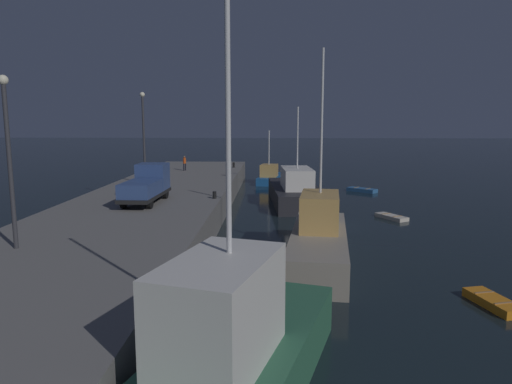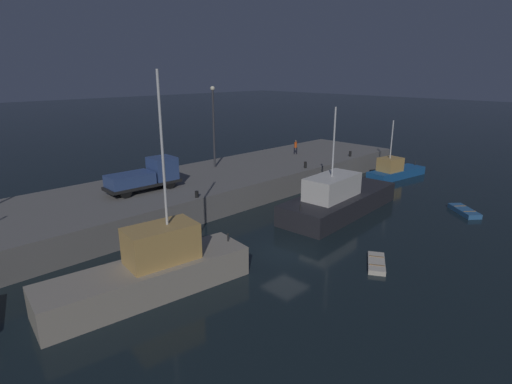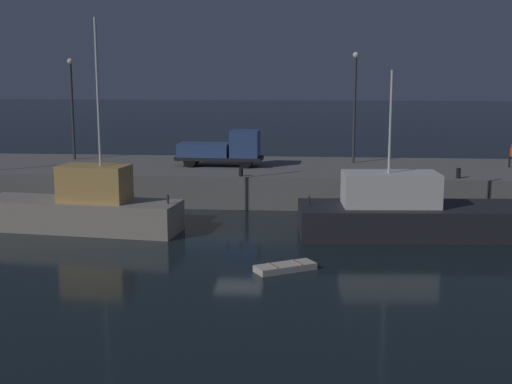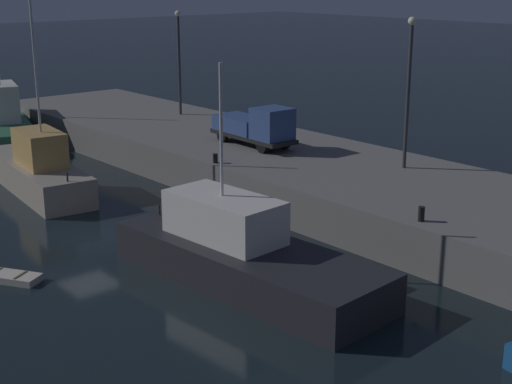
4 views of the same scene
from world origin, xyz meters
TOP-DOWN VIEW (x-y plane):
  - ground_plane at (0.00, 0.00)m, footprint 320.00×320.00m
  - pier_quay at (0.00, 13.51)m, footprint 57.68×10.70m
  - fishing_trawler_red at (-8.95, 1.78)m, footprint 11.54×4.30m
  - fishing_boat_blue at (-23.19, 5.63)m, footprint 13.21×7.07m
  - fishing_boat_orange at (9.16, 2.27)m, footprint 12.91×5.08m
  - dinghy_red_small at (2.69, -5.10)m, footprint 2.91×2.31m
  - lamp_post_west at (-14.40, 15.83)m, footprint 0.44×0.44m
  - lamp_post_east at (6.76, 15.72)m, footprint 0.44×0.44m
  - utility_truck at (-2.48, 13.08)m, footprint 6.20×2.24m
  - bollard_west at (13.03, 8.98)m, footprint 0.28×0.28m
  - bollard_central at (-0.80, 8.59)m, footprint 0.28×0.28m

SIDE VIEW (x-z plane):
  - ground_plane at x=0.00m, z-range 0.00..0.00m
  - dinghy_red_small at x=2.69m, z-range -0.02..0.32m
  - pier_quay at x=0.00m, z-range 0.00..2.14m
  - fishing_boat_orange at x=9.16m, z-range -3.27..5.67m
  - fishing_trawler_red at x=-8.95m, z-range -4.58..7.13m
  - fishing_boat_blue at x=-23.19m, z-range -4.06..6.88m
  - bollard_central at x=-0.80m, z-range 2.14..2.66m
  - bollard_west at x=13.03m, z-range 2.14..2.79m
  - utility_truck at x=-2.48m, z-range 2.08..4.64m
  - lamp_post_west at x=-14.40m, z-range 2.80..10.40m
  - lamp_post_east at x=6.76m, z-range 2.81..10.84m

